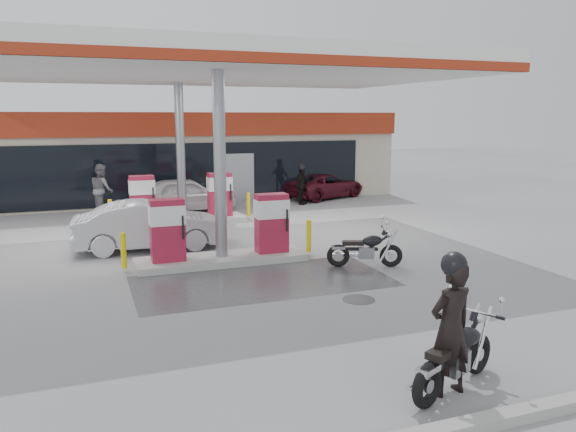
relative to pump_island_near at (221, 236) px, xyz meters
The scene contains 15 objects.
ground 2.12m from the pump_island_near, 90.00° to the right, with size 90.00×90.00×0.00m, color gray.
wet_patch 2.18m from the pump_island_near, 75.96° to the right, with size 6.00×3.00×0.00m, color #4C4C4F.
drain_cover 4.53m from the pump_island_near, 63.43° to the right, with size 0.70×0.70×0.01m, color #38383A.
store_building 14.00m from the pump_island_near, 89.98° to the left, with size 22.00×8.22×4.00m.
canopy 5.46m from the pump_island_near, 90.00° to the left, with size 16.00×10.02×5.51m.
pump_island_near is the anchor object (origin of this frame).
pump_island_far 6.00m from the pump_island_near, 90.00° to the left, with size 5.14×1.30×1.78m.
main_motorcycle 8.14m from the pump_island_near, 79.67° to the right, with size 1.94×1.08×1.06m.
biker_main 8.19m from the pump_island_near, 80.99° to the right, with size 0.70×0.46×1.92m, color black.
parked_motorcycle 3.81m from the pump_island_near, 26.75° to the right, with size 1.87×1.02×1.01m.
sedan_white 8.46m from the pump_island_near, 86.20° to the left, with size 1.66×4.13×1.41m, color silver.
attendant 9.19m from the pump_island_near, 106.75° to the left, with size 0.98×0.76×2.01m, color slate.
hatchback_silver 2.72m from the pump_island_near, 126.09° to the left, with size 1.49×4.29×1.41m, color #B2B5BB.
parked_car_right 12.47m from the pump_island_near, 53.30° to the left, with size 1.91×4.14×1.15m, color #50111F.
biker_walking 10.18m from the pump_island_near, 56.34° to the left, with size 0.99×0.41×1.69m, color black.
Camera 1 is at (-3.37, -12.19, 3.86)m, focal length 35.00 mm.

